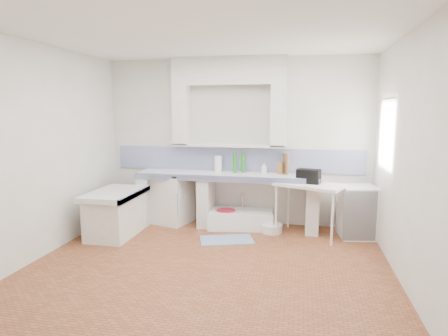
% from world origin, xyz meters
% --- Properties ---
extents(floor, '(4.50, 4.50, 0.00)m').
position_xyz_m(floor, '(0.00, 0.00, 0.00)').
color(floor, brown).
rests_on(floor, ground).
extents(ceiling, '(4.50, 4.50, 0.00)m').
position_xyz_m(ceiling, '(0.00, 0.00, 2.80)').
color(ceiling, white).
rests_on(ceiling, ground).
extents(wall_back, '(4.50, 0.00, 4.50)m').
position_xyz_m(wall_back, '(0.00, 2.00, 1.40)').
color(wall_back, white).
rests_on(wall_back, ground).
extents(wall_front, '(4.50, 0.00, 4.50)m').
position_xyz_m(wall_front, '(0.00, -2.00, 1.40)').
color(wall_front, white).
rests_on(wall_front, ground).
extents(wall_left, '(0.00, 4.50, 4.50)m').
position_xyz_m(wall_left, '(-2.25, 0.00, 1.40)').
color(wall_left, white).
rests_on(wall_left, ground).
extents(wall_right, '(0.00, 4.50, 4.50)m').
position_xyz_m(wall_right, '(2.25, 0.00, 1.40)').
color(wall_right, white).
rests_on(wall_right, ground).
extents(alcove_mass, '(1.90, 0.25, 0.45)m').
position_xyz_m(alcove_mass, '(-0.10, 1.88, 2.58)').
color(alcove_mass, white).
rests_on(alcove_mass, ground).
extents(window_frame, '(0.35, 0.86, 1.06)m').
position_xyz_m(window_frame, '(2.42, 1.20, 1.60)').
color(window_frame, '#3B2412').
rests_on(window_frame, ground).
extents(lace_valance, '(0.01, 0.84, 0.24)m').
position_xyz_m(lace_valance, '(2.28, 1.20, 1.98)').
color(lace_valance, white).
rests_on(lace_valance, ground).
extents(counter_slab, '(3.00, 0.60, 0.08)m').
position_xyz_m(counter_slab, '(-0.10, 1.70, 0.86)').
color(counter_slab, white).
rests_on(counter_slab, ground).
extents(counter_lip, '(3.00, 0.04, 0.10)m').
position_xyz_m(counter_lip, '(-0.10, 1.42, 0.86)').
color(counter_lip, navy).
rests_on(counter_lip, ground).
extents(counter_pier_left, '(0.20, 0.55, 0.82)m').
position_xyz_m(counter_pier_left, '(-1.50, 1.70, 0.41)').
color(counter_pier_left, white).
rests_on(counter_pier_left, ground).
extents(counter_pier_mid, '(0.20, 0.55, 0.82)m').
position_xyz_m(counter_pier_mid, '(-0.45, 1.70, 0.41)').
color(counter_pier_mid, white).
rests_on(counter_pier_mid, ground).
extents(counter_pier_right, '(0.20, 0.55, 0.82)m').
position_xyz_m(counter_pier_right, '(1.30, 1.70, 0.41)').
color(counter_pier_right, white).
rests_on(counter_pier_right, ground).
extents(peninsula_top, '(0.70, 1.10, 0.08)m').
position_xyz_m(peninsula_top, '(-1.70, 0.90, 0.66)').
color(peninsula_top, white).
rests_on(peninsula_top, ground).
extents(peninsula_base, '(0.60, 1.00, 0.62)m').
position_xyz_m(peninsula_base, '(-1.70, 0.90, 0.31)').
color(peninsula_base, white).
rests_on(peninsula_base, ground).
extents(peninsula_lip, '(0.04, 1.10, 0.10)m').
position_xyz_m(peninsula_lip, '(-1.37, 0.90, 0.66)').
color(peninsula_lip, navy).
rests_on(peninsula_lip, ground).
extents(backsplash, '(4.27, 0.03, 0.40)m').
position_xyz_m(backsplash, '(0.00, 1.99, 1.10)').
color(backsplash, navy).
rests_on(backsplash, ground).
extents(stove, '(0.73, 0.71, 0.84)m').
position_xyz_m(stove, '(-1.07, 1.72, 0.42)').
color(stove, white).
rests_on(stove, ground).
extents(sink, '(1.13, 0.72, 0.25)m').
position_xyz_m(sink, '(0.14, 1.68, 0.13)').
color(sink, white).
rests_on(sink, ground).
extents(side_table, '(1.13, 0.90, 0.04)m').
position_xyz_m(side_table, '(1.25, 1.46, 0.41)').
color(side_table, white).
rests_on(side_table, ground).
extents(fridge, '(0.59, 0.59, 0.80)m').
position_xyz_m(fridge, '(1.98, 1.57, 0.40)').
color(fridge, white).
rests_on(fridge, ground).
extents(bucket_red, '(0.39, 0.39, 0.29)m').
position_xyz_m(bucket_red, '(-0.10, 1.63, 0.15)').
color(bucket_red, red).
rests_on(bucket_red, ground).
extents(bucket_orange, '(0.33, 0.33, 0.26)m').
position_xyz_m(bucket_orange, '(0.23, 1.65, 0.13)').
color(bucket_orange, '#F06538').
rests_on(bucket_orange, ground).
extents(bucket_blue, '(0.38, 0.38, 0.27)m').
position_xyz_m(bucket_blue, '(0.40, 1.73, 0.14)').
color(bucket_blue, blue).
rests_on(bucket_blue, ground).
extents(basin_white, '(0.39, 0.39, 0.13)m').
position_xyz_m(basin_white, '(0.67, 1.51, 0.07)').
color(basin_white, white).
rests_on(basin_white, ground).
extents(water_bottle_a, '(0.10, 0.10, 0.30)m').
position_xyz_m(water_bottle_a, '(0.03, 1.85, 0.15)').
color(water_bottle_a, silver).
rests_on(water_bottle_a, ground).
extents(water_bottle_b, '(0.09, 0.09, 0.27)m').
position_xyz_m(water_bottle_b, '(0.15, 1.85, 0.13)').
color(water_bottle_b, silver).
rests_on(water_bottle_b, ground).
extents(black_bag, '(0.39, 0.29, 0.22)m').
position_xyz_m(black_bag, '(1.23, 1.49, 0.94)').
color(black_bag, black).
rests_on(black_bag, side_table).
extents(green_bottle_a, '(0.09, 0.09, 0.32)m').
position_xyz_m(green_bottle_a, '(0.02, 1.81, 1.06)').
color(green_bottle_a, '#1E731F').
rests_on(green_bottle_a, counter_slab).
extents(green_bottle_b, '(0.09, 0.09, 0.32)m').
position_xyz_m(green_bottle_b, '(0.15, 1.85, 1.06)').
color(green_bottle_b, '#1E731F').
rests_on(green_bottle_b, counter_slab).
extents(knife_block, '(0.12, 0.11, 0.19)m').
position_xyz_m(knife_block, '(0.77, 1.85, 1.00)').
color(knife_block, olive).
rests_on(knife_block, counter_slab).
extents(cutting_board, '(0.11, 0.24, 0.34)m').
position_xyz_m(cutting_board, '(0.86, 1.85, 1.07)').
color(cutting_board, olive).
rests_on(cutting_board, counter_slab).
extents(paper_towel, '(0.17, 0.17, 0.27)m').
position_xyz_m(paper_towel, '(-0.28, 1.85, 1.04)').
color(paper_towel, white).
rests_on(paper_towel, counter_slab).
extents(soap_bottle, '(0.11, 0.11, 0.18)m').
position_xyz_m(soap_bottle, '(0.50, 1.85, 0.99)').
color(soap_bottle, white).
rests_on(soap_bottle, counter_slab).
extents(rug, '(0.89, 0.67, 0.01)m').
position_xyz_m(rug, '(0.04, 0.99, 0.01)').
color(rug, '#284B88').
rests_on(rug, ground).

